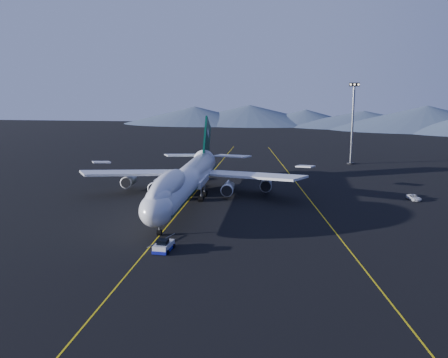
# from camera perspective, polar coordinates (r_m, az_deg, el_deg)

# --- Properties ---
(ground) EXTENTS (500.00, 500.00, 0.00)m
(ground) POSITION_cam_1_polar(r_m,az_deg,el_deg) (123.52, -4.31, -2.76)
(ground) COLOR black
(ground) RESTS_ON ground
(taxiway_line_main) EXTENTS (0.25, 220.00, 0.01)m
(taxiway_line_main) POSITION_cam_1_polar(r_m,az_deg,el_deg) (123.52, -4.31, -2.75)
(taxiway_line_main) COLOR #DABD0C
(taxiway_line_main) RESTS_ON ground
(taxiway_line_side) EXTENTS (28.08, 198.09, 0.01)m
(taxiway_line_side) POSITION_cam_1_polar(r_m,az_deg,el_deg) (130.98, 9.56, -2.08)
(taxiway_line_side) COLOR #DABD0C
(taxiway_line_side) RESTS_ON ground
(boeing_747) EXTENTS (59.62, 72.43, 19.37)m
(boeing_747) POSITION_cam_1_polar(r_m,az_deg,el_deg) (122.30, -4.34, -0.11)
(boeing_747) COLOR silver
(boeing_747) RESTS_ON ground
(pushback_tug) EXTENTS (3.38, 5.41, 2.26)m
(pushback_tug) POSITION_cam_1_polar(r_m,az_deg,el_deg) (89.71, -6.91, -7.70)
(pushback_tug) COLOR silver
(pushback_tug) RESTS_ON ground
(service_van) EXTENTS (3.39, 5.32, 1.37)m
(service_van) POSITION_cam_1_polar(r_m,az_deg,el_deg) (134.94, 20.88, -1.98)
(service_van) COLOR silver
(service_van) RESTS_ON ground
(floodlight_mast) EXTENTS (3.60, 2.70, 29.13)m
(floodlight_mast) POSITION_cam_1_polar(r_m,az_deg,el_deg) (185.67, 14.47, 6.18)
(floodlight_mast) COLOR black
(floodlight_mast) RESTS_ON ground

